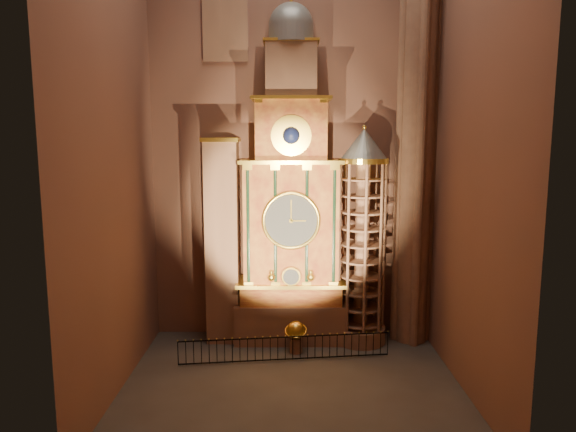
{
  "coord_description": "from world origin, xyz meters",
  "views": [
    {
      "loc": [
        -0.21,
        -20.08,
        10.04
      ],
      "look_at": [
        -0.15,
        3.0,
        6.67
      ],
      "focal_mm": 32.0,
      "sensor_mm": 36.0,
      "label": 1
    }
  ],
  "objects_px": {
    "portrait_tower": "(223,240)",
    "astronomical_clock": "(291,210)",
    "stair_turret": "(362,239)",
    "celestial_globe": "(296,334)",
    "iron_railing": "(285,348)"
  },
  "relations": [
    {
      "from": "portrait_tower",
      "to": "astronomical_clock",
      "type": "bearing_deg",
      "value": -0.29
    },
    {
      "from": "stair_turret",
      "to": "iron_railing",
      "type": "relative_size",
      "value": 1.12
    },
    {
      "from": "astronomical_clock",
      "to": "stair_turret",
      "type": "xyz_separation_m",
      "value": [
        3.5,
        -0.26,
        -1.41
      ]
    },
    {
      "from": "astronomical_clock",
      "to": "stair_turret",
      "type": "height_order",
      "value": "astronomical_clock"
    },
    {
      "from": "iron_railing",
      "to": "celestial_globe",
      "type": "bearing_deg",
      "value": 63.61
    },
    {
      "from": "portrait_tower",
      "to": "celestial_globe",
      "type": "distance_m",
      "value": 5.81
    },
    {
      "from": "stair_turret",
      "to": "celestial_globe",
      "type": "relative_size",
      "value": 7.02
    },
    {
      "from": "portrait_tower",
      "to": "celestial_globe",
      "type": "xyz_separation_m",
      "value": [
        3.62,
        -1.66,
        -4.23
      ]
    },
    {
      "from": "astronomical_clock",
      "to": "portrait_tower",
      "type": "height_order",
      "value": "astronomical_clock"
    },
    {
      "from": "portrait_tower",
      "to": "iron_railing",
      "type": "height_order",
      "value": "portrait_tower"
    },
    {
      "from": "astronomical_clock",
      "to": "iron_railing",
      "type": "bearing_deg",
      "value": -95.97
    },
    {
      "from": "portrait_tower",
      "to": "stair_turret",
      "type": "bearing_deg",
      "value": -2.33
    },
    {
      "from": "portrait_tower",
      "to": "celestial_globe",
      "type": "relative_size",
      "value": 6.63
    },
    {
      "from": "astronomical_clock",
      "to": "celestial_globe",
      "type": "relative_size",
      "value": 10.85
    },
    {
      "from": "astronomical_clock",
      "to": "celestial_globe",
      "type": "xyz_separation_m",
      "value": [
        0.22,
        -1.64,
        -5.76
      ]
    }
  ]
}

